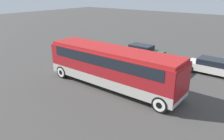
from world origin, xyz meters
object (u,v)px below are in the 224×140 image
Objects in this scene: tour_bus at (113,64)px; parked_car_far at (154,63)px; parked_car_near at (142,51)px; parked_car_mid at (215,67)px.

tour_bus reaches higher than parked_car_far.
parked_car_near is 4.47m from parked_car_far.
tour_bus is 2.25× the size of parked_car_mid.
parked_car_near is 0.99× the size of parked_car_mid.
parked_car_far is at bearing -153.23° from parked_car_mid.
parked_car_far is at bearing 82.51° from tour_bus.
tour_bus is 8.82m from parked_car_near.
tour_bus is 9.22m from parked_car_mid.
parked_car_far reaches higher than parked_car_mid.
parked_car_near is at bearing 173.49° from parked_car_mid.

